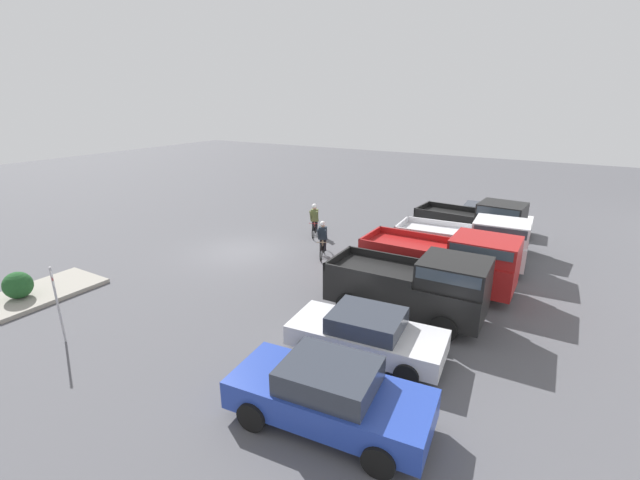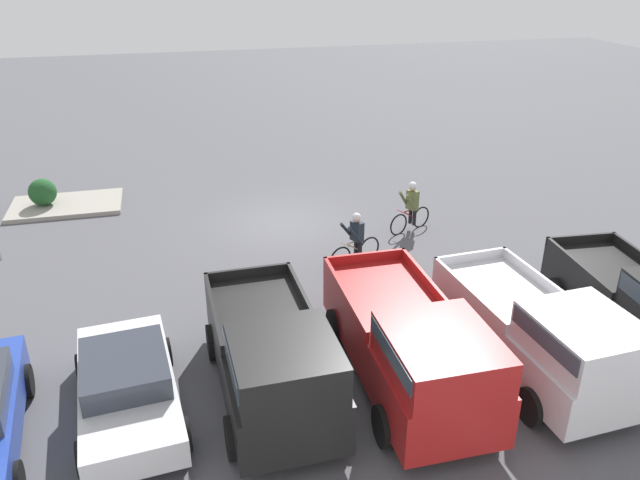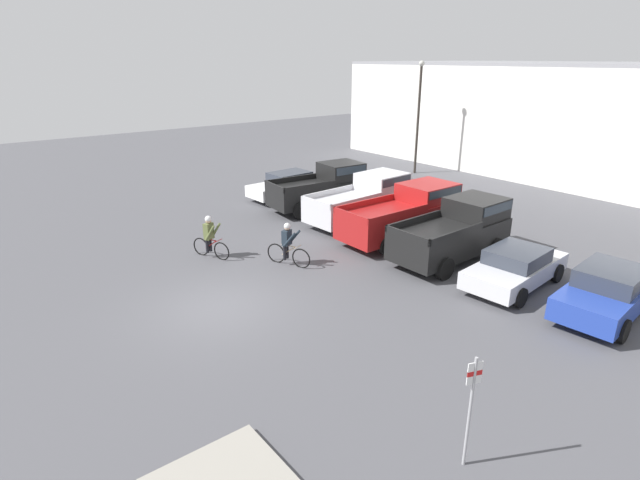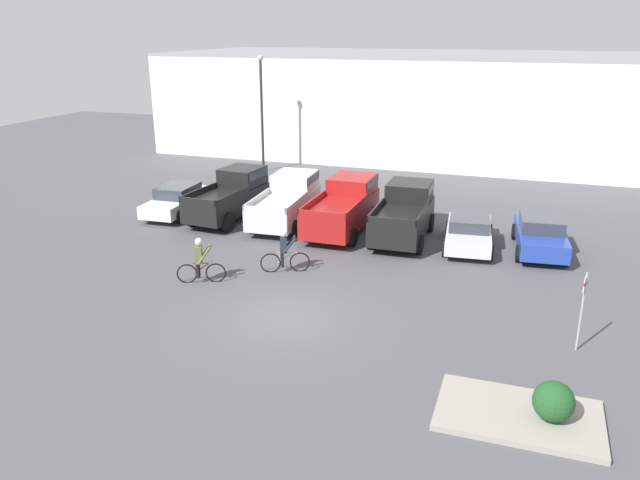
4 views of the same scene
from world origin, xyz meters
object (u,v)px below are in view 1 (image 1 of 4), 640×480
object	(u,v)px
pickup_truck_0	(477,222)
pickup_truck_1	(471,241)
pickup_truck_3	(417,285)
sedan_2	(329,394)
shrub	(18,285)
fire_lane_sign	(56,298)
cyclist_1	(315,219)
sedan_0	(484,218)
pickup_truck_2	(448,260)
sedan_1	(366,334)
cyclist_0	(323,239)

from	to	relation	value
pickup_truck_0	pickup_truck_1	size ratio (longest dim) A/B	0.93
pickup_truck_0	pickup_truck_3	bearing A→B (deg)	-1.05
pickup_truck_0	sedan_2	xyz separation A→B (m)	(13.97, -0.19, -0.42)
shrub	fire_lane_sign	bearing A→B (deg)	79.93
sedan_2	pickup_truck_3	bearing A→B (deg)	179.59
cyclist_1	pickup_truck_3	bearing A→B (deg)	51.82
sedan_0	pickup_truck_3	world-z (taller)	pickup_truck_3
pickup_truck_1	sedan_2	world-z (taller)	pickup_truck_1
pickup_truck_2	pickup_truck_3	bearing A→B (deg)	-4.92
sedan_1	shrub	world-z (taller)	sedan_1
pickup_truck_2	cyclist_0	bearing A→B (deg)	-95.79
pickup_truck_3	fire_lane_sign	xyz separation A→B (m)	(6.72, -8.35, 0.30)
cyclist_0	cyclist_1	bearing A→B (deg)	-141.81
sedan_0	shrub	world-z (taller)	sedan_0
pickup_truck_3	sedan_2	xyz separation A→B (m)	(5.61, -0.04, -0.39)
pickup_truck_0	fire_lane_sign	size ratio (longest dim) A/B	2.11
shrub	pickup_truck_2	bearing A→B (deg)	125.07
cyclist_0	shrub	world-z (taller)	cyclist_0
pickup_truck_2	cyclist_0	xyz separation A→B (m)	(-0.58, -5.72, -0.32)
pickup_truck_1	pickup_truck_3	size ratio (longest dim) A/B	1.06
sedan_0	pickup_truck_0	xyz separation A→B (m)	(2.83, 0.15, 0.46)
sedan_1	sedan_2	size ratio (longest dim) A/B	0.96
pickup_truck_0	pickup_truck_3	distance (m)	8.36
sedan_0	shrub	distance (m)	21.16
cyclist_1	shrub	size ratio (longest dim) A/B	1.79
pickup_truck_0	fire_lane_sign	world-z (taller)	fire_lane_sign
pickup_truck_3	fire_lane_sign	bearing A→B (deg)	-51.18
pickup_truck_1	fire_lane_sign	bearing A→B (deg)	-35.56
pickup_truck_1	fire_lane_sign	world-z (taller)	fire_lane_sign
sedan_0	shrub	xyz separation A→B (m)	(17.21, -12.31, -0.09)
cyclist_1	pickup_truck_0	bearing A→B (deg)	108.52
pickup_truck_1	pickup_truck_2	world-z (taller)	pickup_truck_2
pickup_truck_3	shrub	size ratio (longest dim) A/B	5.33
pickup_truck_0	sedan_0	bearing A→B (deg)	-176.90
pickup_truck_3	shrub	xyz separation A→B (m)	(6.02, -12.31, -0.51)
sedan_0	fire_lane_sign	bearing A→B (deg)	-25.00
pickup_truck_1	pickup_truck_3	bearing A→B (deg)	-4.77
pickup_truck_1	cyclist_1	world-z (taller)	pickup_truck_1
pickup_truck_1	cyclist_1	xyz separation A→B (m)	(-0.21, -7.88, -0.24)
sedan_1	pickup_truck_0	bearing A→B (deg)	176.90
cyclist_0	sedan_2	bearing A→B (deg)	31.19
pickup_truck_2	fire_lane_sign	distance (m)	12.82
sedan_0	pickup_truck_0	size ratio (longest dim) A/B	0.95
cyclist_1	sedan_2	bearing A→B (deg)	32.79
sedan_2	fire_lane_sign	xyz separation A→B (m)	(1.11, -8.31, 0.68)
sedan_1	fire_lane_sign	bearing A→B (deg)	-63.66
pickup_truck_1	sedan_2	bearing A→B (deg)	-2.59
fire_lane_sign	shrub	bearing A→B (deg)	-100.07
fire_lane_sign	shrub	size ratio (longest dim) A/B	2.50
pickup_truck_2	sedan_2	xyz separation A→B (m)	(8.40, -0.28, -0.38)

